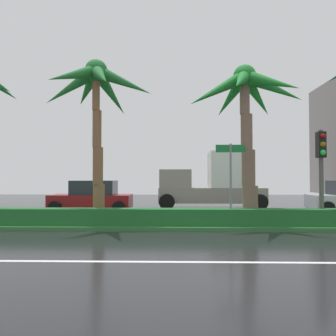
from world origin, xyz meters
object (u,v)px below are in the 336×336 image
(palm_tree_centre, at_px, (245,102))
(car_in_traffic_leading, at_px, (92,197))
(box_truck_lead, at_px, (212,183))
(traffic_signal_median_right, at_px, (321,159))
(street_name_sign, at_px, (231,172))
(palm_tree_centre_left, at_px, (95,93))

(palm_tree_centre, height_order, car_in_traffic_leading, palm_tree_centre)
(box_truck_lead, bearing_deg, traffic_signal_median_right, 111.15)
(street_name_sign, bearing_deg, box_truck_lead, 88.39)
(street_name_sign, xyz_separation_m, car_in_traffic_leading, (-6.55, 5.43, -1.25))
(palm_tree_centre_left, relative_size, traffic_signal_median_right, 1.84)
(palm_tree_centre_left, height_order, traffic_signal_median_right, palm_tree_centre_left)
(palm_tree_centre_left, xyz_separation_m, car_in_traffic_leading, (-1.32, 4.74, -4.42))
(car_in_traffic_leading, bearing_deg, traffic_signal_median_right, 151.32)
(palm_tree_centre, xyz_separation_m, car_in_traffic_leading, (-7.26, 4.66, -4.07))
(palm_tree_centre, height_order, street_name_sign, palm_tree_centre)
(street_name_sign, height_order, car_in_traffic_leading, street_name_sign)
(car_in_traffic_leading, bearing_deg, box_truck_lead, -158.76)
(palm_tree_centre, xyz_separation_m, box_truck_lead, (-0.48, 7.29, -3.35))
(traffic_signal_median_right, bearing_deg, palm_tree_centre_left, 175.55)
(street_name_sign, bearing_deg, palm_tree_centre_left, 172.56)
(car_in_traffic_leading, relative_size, box_truck_lead, 0.67)
(box_truck_lead, bearing_deg, car_in_traffic_leading, 21.24)
(car_in_traffic_leading, bearing_deg, palm_tree_centre_left, 105.52)
(street_name_sign, relative_size, box_truck_lead, 0.47)
(palm_tree_centre_left, relative_size, box_truck_lead, 1.01)
(palm_tree_centre, bearing_deg, traffic_signal_median_right, -15.98)
(palm_tree_centre, height_order, traffic_signal_median_right, palm_tree_centre)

